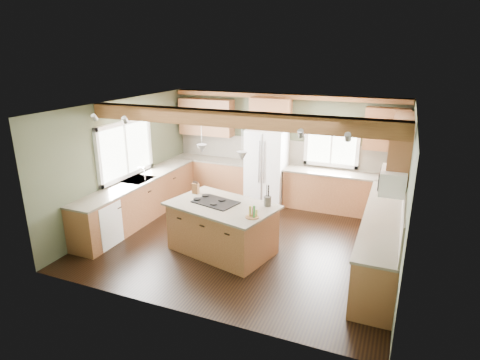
% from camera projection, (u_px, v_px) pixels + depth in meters
% --- Properties ---
extents(floor, '(5.60, 5.60, 0.00)m').
position_uv_depth(floor, '(246.00, 239.00, 7.92)').
color(floor, black).
rests_on(floor, ground).
extents(ceiling, '(5.60, 5.60, 0.00)m').
position_uv_depth(ceiling, '(246.00, 107.00, 7.11)').
color(ceiling, silver).
rests_on(ceiling, wall_back).
extents(wall_back, '(5.60, 0.00, 5.60)m').
position_uv_depth(wall_back, '(284.00, 148.00, 9.72)').
color(wall_back, '#444934').
rests_on(wall_back, ground).
extents(wall_left, '(0.00, 5.00, 5.00)m').
position_uv_depth(wall_left, '(124.00, 161.00, 8.53)').
color(wall_left, '#444934').
rests_on(wall_left, ground).
extents(wall_right, '(0.00, 5.00, 5.00)m').
position_uv_depth(wall_right, '(406.00, 196.00, 6.50)').
color(wall_right, '#444934').
rests_on(wall_right, ground).
extents(ceiling_beam, '(5.55, 0.26, 0.26)m').
position_uv_depth(ceiling_beam, '(233.00, 119.00, 6.62)').
color(ceiling_beam, brown).
rests_on(ceiling_beam, ceiling).
extents(soffit_trim, '(5.55, 0.20, 0.10)m').
position_uv_depth(soffit_trim, '(284.00, 96.00, 9.24)').
color(soffit_trim, brown).
rests_on(soffit_trim, ceiling).
extents(backsplash_back, '(5.58, 0.03, 0.58)m').
position_uv_depth(backsplash_back, '(283.00, 152.00, 9.73)').
color(backsplash_back, brown).
rests_on(backsplash_back, wall_back).
extents(backsplash_right, '(0.03, 3.70, 0.58)m').
position_uv_depth(backsplash_right, '(404.00, 200.00, 6.58)').
color(backsplash_right, brown).
rests_on(backsplash_right, wall_right).
extents(base_cab_back_left, '(2.02, 0.60, 0.88)m').
position_uv_depth(base_cab_back_left, '(213.00, 177.00, 10.36)').
color(base_cab_back_left, brown).
rests_on(base_cab_back_left, floor).
extents(counter_back_left, '(2.06, 0.64, 0.04)m').
position_uv_depth(counter_back_left, '(212.00, 159.00, 10.22)').
color(counter_back_left, '#483F35').
rests_on(counter_back_left, base_cab_back_left).
extents(base_cab_back_right, '(2.62, 0.60, 0.88)m').
position_uv_depth(base_cab_back_right, '(341.00, 193.00, 9.18)').
color(base_cab_back_right, brown).
rests_on(base_cab_back_right, floor).
extents(counter_back_right, '(2.66, 0.64, 0.04)m').
position_uv_depth(counter_back_right, '(343.00, 174.00, 9.04)').
color(counter_back_right, '#483F35').
rests_on(counter_back_right, base_cab_back_right).
extents(base_cab_left, '(0.60, 3.70, 0.88)m').
position_uv_depth(base_cab_left, '(140.00, 200.00, 8.73)').
color(base_cab_left, brown).
rests_on(base_cab_left, floor).
extents(counter_left, '(0.64, 3.74, 0.04)m').
position_uv_depth(counter_left, '(138.00, 180.00, 8.59)').
color(counter_left, '#483F35').
rests_on(counter_left, base_cab_left).
extents(base_cab_right, '(0.60, 3.70, 0.88)m').
position_uv_depth(base_cab_right, '(381.00, 239.00, 6.92)').
color(base_cab_right, brown).
rests_on(base_cab_right, floor).
extents(counter_right, '(0.64, 3.74, 0.04)m').
position_uv_depth(counter_right, '(384.00, 215.00, 6.78)').
color(counter_right, '#483F35').
rests_on(counter_right, base_cab_right).
extents(upper_cab_back_left, '(1.40, 0.35, 0.90)m').
position_uv_depth(upper_cab_back_left, '(206.00, 117.00, 10.08)').
color(upper_cab_back_left, brown).
rests_on(upper_cab_back_left, wall_back).
extents(upper_cab_over_fridge, '(0.96, 0.35, 0.70)m').
position_uv_depth(upper_cab_over_fridge, '(270.00, 113.00, 9.41)').
color(upper_cab_over_fridge, brown).
rests_on(upper_cab_over_fridge, wall_back).
extents(upper_cab_right, '(0.35, 2.20, 0.90)m').
position_uv_depth(upper_cab_right, '(401.00, 144.00, 7.16)').
color(upper_cab_right, brown).
rests_on(upper_cab_right, wall_right).
extents(upper_cab_back_corner, '(0.90, 0.35, 0.90)m').
position_uv_depth(upper_cab_back_corner, '(386.00, 129.00, 8.53)').
color(upper_cab_back_corner, brown).
rests_on(upper_cab_back_corner, wall_back).
extents(window_left, '(0.04, 1.60, 1.05)m').
position_uv_depth(window_left, '(125.00, 149.00, 8.49)').
color(window_left, white).
rests_on(window_left, wall_left).
extents(window_back, '(1.10, 0.04, 1.00)m').
position_uv_depth(window_back, '(332.00, 142.00, 9.20)').
color(window_back, white).
rests_on(window_back, wall_back).
extents(sink, '(0.50, 0.65, 0.03)m').
position_uv_depth(sink, '(138.00, 180.00, 8.59)').
color(sink, '#262628').
rests_on(sink, counter_left).
extents(faucet, '(0.02, 0.02, 0.28)m').
position_uv_depth(faucet, '(145.00, 174.00, 8.48)').
color(faucet, '#B2B2B7').
rests_on(faucet, sink).
extents(dishwasher, '(0.60, 0.60, 0.84)m').
position_uv_depth(dishwasher, '(99.00, 223.00, 7.59)').
color(dishwasher, white).
rests_on(dishwasher, floor).
extents(oven, '(0.60, 0.72, 0.84)m').
position_uv_depth(oven, '(374.00, 277.00, 5.78)').
color(oven, white).
rests_on(oven, floor).
extents(microwave, '(0.40, 0.70, 0.38)m').
position_uv_depth(microwave, '(393.00, 181.00, 6.46)').
color(microwave, white).
rests_on(microwave, wall_right).
extents(pendant_left, '(0.18, 0.18, 0.16)m').
position_uv_depth(pendant_left, '(202.00, 149.00, 7.13)').
color(pendant_left, '#B2B2B7').
rests_on(pendant_left, ceiling).
extents(pendant_right, '(0.18, 0.18, 0.16)m').
position_uv_depth(pendant_right, '(242.00, 156.00, 6.64)').
color(pendant_right, '#B2B2B7').
rests_on(pendant_right, ceiling).
extents(refrigerator, '(0.90, 0.74, 1.80)m').
position_uv_depth(refrigerator, '(267.00, 166.00, 9.61)').
color(refrigerator, white).
rests_on(refrigerator, floor).
extents(island, '(1.98, 1.48, 0.88)m').
position_uv_depth(island, '(222.00, 229.00, 7.33)').
color(island, brown).
rests_on(island, floor).
extents(island_top, '(2.12, 1.62, 0.04)m').
position_uv_depth(island_top, '(222.00, 205.00, 7.19)').
color(island_top, '#483F35').
rests_on(island_top, island).
extents(cooktop, '(0.87, 0.68, 0.02)m').
position_uv_depth(cooktop, '(216.00, 202.00, 7.26)').
color(cooktop, black).
rests_on(cooktop, island_top).
extents(knife_block, '(0.12, 0.09, 0.20)m').
position_uv_depth(knife_block, '(196.00, 188.00, 7.71)').
color(knife_block, brown).
rests_on(knife_block, island_top).
extents(utensil_crock, '(0.17, 0.17, 0.18)m').
position_uv_depth(utensil_crock, '(267.00, 201.00, 7.09)').
color(utensil_crock, '#3B332F').
rests_on(utensil_crock, island_top).
extents(bottle_tray, '(0.25, 0.25, 0.21)m').
position_uv_depth(bottle_tray, '(252.00, 212.00, 6.59)').
color(bottle_tray, brown).
rests_on(bottle_tray, island_top).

